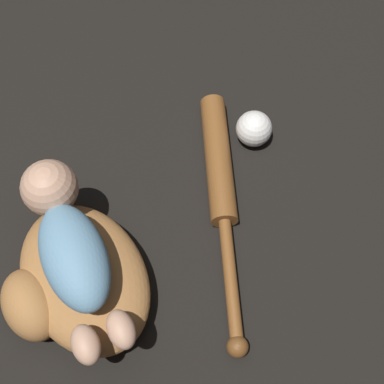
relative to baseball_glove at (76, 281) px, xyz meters
The scene contains 5 objects.
ground_plane 0.07m from the baseball_glove, 45.82° to the right, with size 6.00×6.00×0.00m, color black.
baseball_glove is the anchor object (origin of this frame).
baby_figure 0.11m from the baseball_glove, 26.69° to the right, with size 0.37×0.11×0.10m.
baseball_bat 0.36m from the baseball_glove, 74.49° to the right, with size 0.55×0.24×0.06m.
baseball 0.50m from the baseball_glove, 68.69° to the right, with size 0.08×0.08×0.08m.
Camera 1 is at (-0.43, -0.02, 1.00)m, focal length 50.00 mm.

